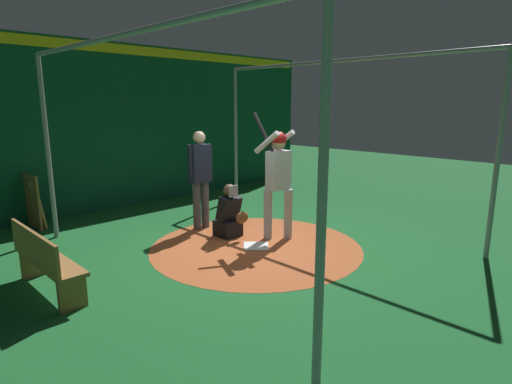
{
  "coord_description": "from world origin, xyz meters",
  "views": [
    {
      "loc": [
        4.75,
        -4.74,
        2.39
      ],
      "look_at": [
        0.0,
        0.0,
        0.95
      ],
      "focal_mm": 29.2,
      "sensor_mm": 36.0,
      "label": 1
    }
  ],
  "objects_px": {
    "umpire": "(200,174)",
    "bench": "(45,260)",
    "home_plate": "(256,246)",
    "batter": "(278,174)",
    "catcher": "(229,216)",
    "bat_rack": "(30,201)"
  },
  "relations": [
    {
      "from": "home_plate",
      "to": "bat_rack",
      "type": "bearing_deg",
      "value": -151.03
    },
    {
      "from": "batter",
      "to": "bench",
      "type": "xyz_separation_m",
      "value": [
        -0.61,
        -3.71,
        -0.74
      ]
    },
    {
      "from": "home_plate",
      "to": "bat_rack",
      "type": "relative_size",
      "value": 0.36
    },
    {
      "from": "home_plate",
      "to": "catcher",
      "type": "relative_size",
      "value": 0.43
    },
    {
      "from": "umpire",
      "to": "home_plate",
      "type": "bearing_deg",
      "value": -0.45
    },
    {
      "from": "batter",
      "to": "catcher",
      "type": "bearing_deg",
      "value": -142.45
    },
    {
      "from": "home_plate",
      "to": "umpire",
      "type": "xyz_separation_m",
      "value": [
        -1.52,
        0.01,
        1.05
      ]
    },
    {
      "from": "home_plate",
      "to": "batter",
      "type": "xyz_separation_m",
      "value": [
        -0.04,
        0.58,
        1.17
      ]
    },
    {
      "from": "batter",
      "to": "bat_rack",
      "type": "xyz_separation_m",
      "value": [
        -4.03,
        -2.84,
        -0.69
      ]
    },
    {
      "from": "catcher",
      "to": "umpire",
      "type": "height_order",
      "value": "umpire"
    },
    {
      "from": "umpire",
      "to": "bat_rack",
      "type": "xyz_separation_m",
      "value": [
        -2.55,
        -2.27,
        -0.58
      ]
    },
    {
      "from": "home_plate",
      "to": "bat_rack",
      "type": "xyz_separation_m",
      "value": [
        -4.07,
        -2.25,
        0.48
      ]
    },
    {
      "from": "umpire",
      "to": "bench",
      "type": "relative_size",
      "value": 1.17
    },
    {
      "from": "bench",
      "to": "home_plate",
      "type": "bearing_deg",
      "value": 78.21
    },
    {
      "from": "batter",
      "to": "catcher",
      "type": "xyz_separation_m",
      "value": [
        -0.69,
        -0.53,
        -0.8
      ]
    },
    {
      "from": "home_plate",
      "to": "umpire",
      "type": "height_order",
      "value": "umpire"
    },
    {
      "from": "bench",
      "to": "umpire",
      "type": "bearing_deg",
      "value": 105.36
    },
    {
      "from": "umpire",
      "to": "bench",
      "type": "height_order",
      "value": "umpire"
    },
    {
      "from": "catcher",
      "to": "bench",
      "type": "bearing_deg",
      "value": -88.57
    },
    {
      "from": "catcher",
      "to": "bat_rack",
      "type": "height_order",
      "value": "bat_rack"
    },
    {
      "from": "batter",
      "to": "umpire",
      "type": "height_order",
      "value": "batter"
    },
    {
      "from": "bat_rack",
      "to": "bench",
      "type": "height_order",
      "value": "bat_rack"
    }
  ]
}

